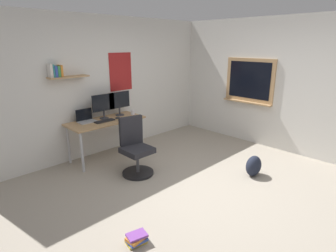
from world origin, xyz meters
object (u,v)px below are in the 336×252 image
Objects in this scene: keyboard at (105,121)px; backpack at (254,166)px; desk at (106,124)px; monitor_primary at (104,105)px; computer_mouse at (118,118)px; book_stack_on_floor at (137,239)px; office_chair at (135,150)px; laptop at (86,119)px; coffee_mug at (133,112)px; monitor_secondary at (119,102)px.

backpack is (1.36, -2.25, -0.58)m from keyboard.
desk is 0.14m from keyboard.
monitor_primary is 1.25× the size of keyboard.
computer_mouse reaches higher than book_stack_on_floor.
office_chair is (-0.02, -0.90, -0.25)m from desk.
keyboard is at bearing -120.78° from monitor_primary.
laptop reaches higher than desk.
coffee_mug is (0.57, -0.13, -0.22)m from monitor_primary.
keyboard is (-0.11, -0.18, -0.26)m from monitor_primary.
monitor_primary is 2.77m from book_stack_on_floor.
laptop is at bearing 172.18° from monitor_primary.
book_stack_on_floor is at bearing -120.71° from computer_mouse.
computer_mouse is (0.53, -0.23, -0.04)m from laptop.
coffee_mug is (0.22, -0.13, -0.22)m from monitor_secondary.
office_chair reaches higher than desk.
coffee_mug is at bearing 106.60° from backpack.
laptop is at bearing 154.94° from desk.
desk is 0.37m from laptop.
computer_mouse is at bearing -172.74° from coffee_mug.
laptop is 0.91× the size of backpack.
keyboard is (-0.07, -0.08, 0.09)m from desk.
office_chair is at bearing -93.41° from monitor_primary.
backpack is (1.29, -2.33, -0.49)m from desk.
monitor_primary reaches higher than office_chair.
backpack is (1.31, -1.43, -0.24)m from office_chair.
keyboard is 2.50m from book_stack_on_floor.
office_chair is 1.23m from monitor_secondary.
monitor_secondary is 0.55m from keyboard.
laptop reaches higher than office_chair.
computer_mouse is 0.31× the size of backpack.
desk is 3.03× the size of monitor_primary.
office_chair is 3.97× the size of book_stack_on_floor.
desk is 13.50× the size of computer_mouse.
monitor_secondary is (0.39, 0.10, 0.35)m from desk.
laptop is 1.29× the size of book_stack_on_floor.
computer_mouse reaches higher than desk.
computer_mouse is at bearing -23.17° from laptop.
laptop reaches higher than book_stack_on_floor.
laptop is at bearing 176.07° from monitor_secondary.
coffee_mug reaches higher than keyboard.
book_stack_on_floor is at bearing -115.67° from desk.
backpack reaches higher than book_stack_on_floor.
coffee_mug reaches higher than book_stack_on_floor.
office_chair is 3.06× the size of laptop.
office_chair is 1.76m from book_stack_on_floor.
desk is at bearing -109.43° from monitor_primary.
office_chair is at bearing -112.37° from monitor_secondary.
monitor_primary is at bearing 167.39° from coffee_mug.
backpack is at bearing -1.87° from book_stack_on_floor.
computer_mouse is (0.17, -0.18, -0.25)m from monitor_primary.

